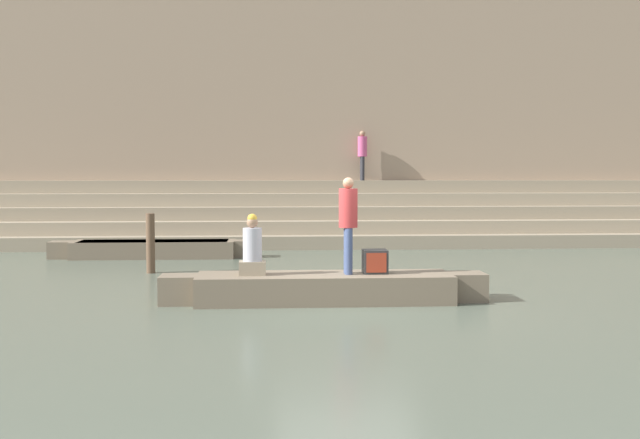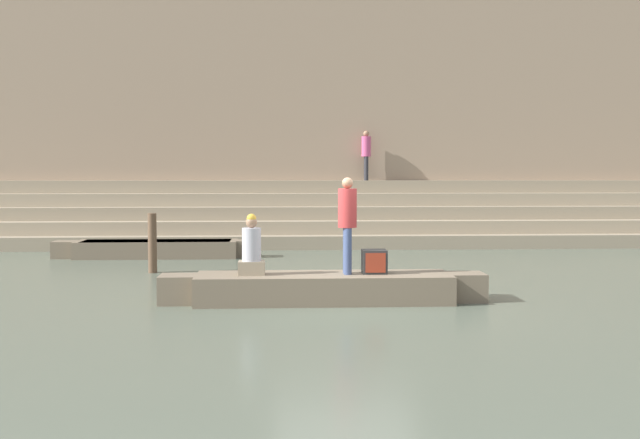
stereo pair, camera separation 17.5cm
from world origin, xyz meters
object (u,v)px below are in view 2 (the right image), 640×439
person_rowing (252,250)px  tv_set (374,262)px  rowboat_main (323,287)px  person_standing (347,218)px  moored_boat_shore (157,248)px  person_on_steps (366,152)px  mooring_post (152,243)px

person_rowing → tv_set: (2.19, 0.05, -0.22)m
rowboat_main → person_standing: size_ratio=3.37×
person_standing → moored_boat_shore: size_ratio=0.31×
rowboat_main → person_on_steps: bearing=82.5°
person_on_steps → moored_boat_shore: bearing=149.3°
person_rowing → person_on_steps: person_on_steps is taller
person_standing → tv_set: bearing=19.6°
rowboat_main → tv_set: bearing=4.7°
moored_boat_shore → person_on_steps: 7.99m
tv_set → rowboat_main: bearing=177.3°
mooring_post → person_on_steps: bearing=51.8°
rowboat_main → person_standing: person_standing is taller
person_on_steps → person_rowing: bearing=-170.9°
mooring_post → person_on_steps: size_ratio=0.84×
person_standing → tv_set: person_standing is taller
moored_boat_shore → person_rowing: bearing=-72.3°
tv_set → person_on_steps: person_on_steps is taller
person_rowing → mooring_post: size_ratio=0.79×
mooring_post → moored_boat_shore: bearing=97.4°
mooring_post → person_on_steps: (5.80, 7.37, 2.32)m
tv_set → moored_boat_shore: bearing=120.1°
rowboat_main → mooring_post: bearing=134.7°
tv_set → moored_boat_shore: size_ratio=0.08×
person_standing → moored_boat_shore: person_standing is taller
rowboat_main → moored_boat_shore: 8.40m
person_standing → person_on_steps: bearing=96.8°
rowboat_main → person_on_steps: size_ratio=3.53×
person_standing → moored_boat_shore: 8.71m
person_rowing → tv_set: person_rowing is taller
person_rowing → moored_boat_shore: 7.90m
rowboat_main → person_on_steps: person_on_steps is taller
tv_set → moored_boat_shore: 8.87m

